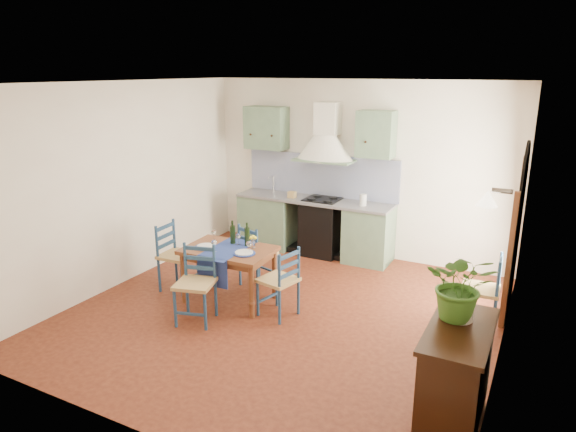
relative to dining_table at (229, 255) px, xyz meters
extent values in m
plane|color=#43160E|center=(0.80, 0.01, -0.64)|extent=(5.00, 5.00, 0.00)
cube|color=white|center=(0.80, 2.51, 0.76)|extent=(5.00, 0.04, 2.80)
cube|color=gray|center=(-0.65, 2.20, -0.20)|extent=(0.90, 0.60, 0.88)
cube|color=gray|center=(1.15, 2.20, -0.20)|extent=(0.70, 0.60, 0.88)
cube|color=black|center=(0.35, 2.20, -0.20)|extent=(0.60, 0.58, 0.88)
cube|color=gray|center=(0.20, 2.20, 0.26)|extent=(2.60, 0.64, 0.04)
cube|color=silver|center=(-0.65, 2.20, 0.25)|extent=(0.45, 0.40, 0.03)
cylinder|color=silver|center=(-0.65, 2.38, 0.41)|extent=(0.02, 0.02, 0.26)
cube|color=black|center=(0.35, 2.20, 0.28)|extent=(0.55, 0.48, 0.02)
cube|color=black|center=(0.20, 2.25, -0.60)|extent=(2.60, 0.50, 0.08)
cube|color=navy|center=(0.20, 2.47, 0.62)|extent=(2.65, 0.05, 0.68)
cube|color=gray|center=(-0.75, 2.33, 1.36)|extent=(0.70, 0.34, 0.70)
cube|color=gray|center=(1.15, 2.33, 1.36)|extent=(0.55, 0.34, 0.70)
cone|color=silver|center=(0.35, 2.26, 1.11)|extent=(0.96, 0.96, 0.40)
cube|color=silver|center=(0.35, 2.35, 1.56)|extent=(0.36, 0.30, 0.50)
cube|color=white|center=(3.30, 0.01, 0.76)|extent=(0.04, 5.00, 2.80)
cube|color=black|center=(3.28, 1.41, 0.18)|extent=(0.03, 1.00, 1.65)
cylinder|color=black|center=(3.28, 1.41, 1.01)|extent=(0.03, 1.00, 1.00)
cube|color=brown|center=(3.26, 0.87, 0.18)|extent=(0.06, 0.06, 1.65)
cube|color=brown|center=(3.26, 1.95, 0.18)|extent=(0.06, 0.06, 1.65)
cube|color=brown|center=(3.27, 1.63, 0.34)|extent=(0.04, 0.55, 1.96)
cylinder|color=silver|center=(3.24, -1.03, 1.41)|extent=(0.15, 0.04, 0.04)
cone|color=#FFEDC6|center=(3.14, -1.03, 1.34)|extent=(0.16, 0.16, 0.12)
cube|color=white|center=(-1.70, 0.01, 0.76)|extent=(0.04, 5.00, 2.80)
cube|color=white|center=(0.80, 0.01, 2.16)|extent=(5.00, 5.00, 0.01)
cube|color=brown|center=(0.00, 0.00, 0.05)|extent=(1.17, 0.80, 0.05)
cube|color=brown|center=(0.00, 0.00, -0.01)|extent=(1.05, 0.68, 0.08)
cylinder|color=brown|center=(-0.49, -0.33, -0.31)|extent=(0.07, 0.07, 0.67)
cylinder|color=brown|center=(-0.52, 0.30, -0.31)|extent=(0.07, 0.07, 0.67)
cylinder|color=brown|center=(0.51, -0.29, -0.31)|extent=(0.07, 0.07, 0.67)
cylinder|color=brown|center=(0.48, 0.34, -0.31)|extent=(0.07, 0.07, 0.67)
cube|color=navy|center=(0.00, -0.04, 0.08)|extent=(0.46, 0.87, 0.01)
cube|color=navy|center=(0.01, -0.38, -0.10)|extent=(0.43, 0.03, 0.38)
cylinder|color=navy|center=(-0.28, -0.10, 0.09)|extent=(0.28, 0.28, 0.01)
cylinder|color=silver|center=(-0.28, -0.10, 0.10)|extent=(0.23, 0.23, 0.01)
cylinder|color=navy|center=(0.28, -0.08, 0.09)|extent=(0.28, 0.28, 0.01)
cylinder|color=silver|center=(0.28, -0.08, 0.10)|extent=(0.23, 0.23, 0.01)
cylinder|color=black|center=(-0.06, 0.19, 0.24)|extent=(0.07, 0.07, 0.32)
cylinder|color=black|center=(0.16, 0.20, 0.24)|extent=(0.07, 0.07, 0.32)
cylinder|color=white|center=(0.27, 0.16, 0.14)|extent=(0.05, 0.05, 0.10)
sphere|color=yellow|center=(0.27, 0.16, 0.23)|extent=(0.10, 0.10, 0.10)
cylinder|color=navy|center=(-0.16, -0.91, -0.40)|extent=(0.04, 0.04, 0.48)
cylinder|color=navy|center=(-0.27, -0.55, -0.18)|extent=(0.04, 0.04, 0.93)
cylinder|color=navy|center=(0.19, -0.81, -0.40)|extent=(0.04, 0.04, 0.48)
cylinder|color=navy|center=(0.09, -0.45, -0.18)|extent=(0.04, 0.04, 0.93)
cube|color=tan|center=(-0.04, -0.68, -0.15)|extent=(0.54, 0.54, 0.04)
cube|color=navy|center=(-0.09, -0.50, -0.02)|extent=(0.38, 0.13, 0.05)
cube|color=navy|center=(-0.09, -0.50, 0.10)|extent=(0.38, 0.13, 0.05)
cube|color=navy|center=(-0.09, -0.50, 0.23)|extent=(0.38, 0.13, 0.05)
cube|color=navy|center=(0.01, -0.86, -0.46)|extent=(0.37, 0.13, 0.03)
cylinder|color=navy|center=(0.30, 0.73, -0.41)|extent=(0.04, 0.04, 0.46)
cylinder|color=navy|center=(0.19, 0.38, -0.19)|extent=(0.04, 0.04, 0.90)
cylinder|color=navy|center=(-0.05, 0.83, -0.41)|extent=(0.04, 0.04, 0.46)
cylinder|color=navy|center=(-0.15, 0.49, -0.19)|extent=(0.04, 0.04, 0.90)
cube|color=tan|center=(0.07, 0.61, -0.17)|extent=(0.52, 0.52, 0.04)
cube|color=navy|center=(0.02, 0.43, -0.04)|extent=(0.37, 0.13, 0.05)
cube|color=navy|center=(0.02, 0.43, 0.08)|extent=(0.37, 0.13, 0.05)
cube|color=navy|center=(0.02, 0.43, 0.20)|extent=(0.37, 0.13, 0.05)
cube|color=navy|center=(0.13, 0.78, -0.46)|extent=(0.35, 0.13, 0.03)
cylinder|color=navy|center=(-0.63, -0.20, -0.40)|extent=(0.04, 0.04, 0.48)
cylinder|color=navy|center=(-1.01, -0.21, -0.17)|extent=(0.04, 0.04, 0.94)
cylinder|color=navy|center=(-0.65, 0.18, -0.40)|extent=(0.04, 0.04, 0.48)
cylinder|color=navy|center=(-1.02, 0.16, -0.17)|extent=(0.04, 0.04, 0.94)
cube|color=tan|center=(-0.83, -0.02, -0.14)|extent=(0.46, 0.46, 0.04)
cube|color=navy|center=(-1.01, -0.03, -0.01)|extent=(0.04, 0.40, 0.05)
cube|color=navy|center=(-1.01, -0.03, 0.11)|extent=(0.04, 0.40, 0.05)
cube|color=navy|center=(-1.01, -0.03, 0.24)|extent=(0.04, 0.40, 0.05)
cube|color=navy|center=(-0.64, -0.01, -0.45)|extent=(0.05, 0.38, 0.03)
cylinder|color=navy|center=(0.63, 0.14, -0.41)|extent=(0.04, 0.04, 0.45)
cylinder|color=navy|center=(0.97, 0.06, -0.20)|extent=(0.04, 0.04, 0.89)
cylinder|color=navy|center=(0.55, -0.21, -0.41)|extent=(0.04, 0.04, 0.45)
cylinder|color=navy|center=(0.89, -0.29, -0.20)|extent=(0.04, 0.04, 0.89)
cube|color=tan|center=(0.76, -0.07, -0.17)|extent=(0.50, 0.50, 0.04)
cube|color=navy|center=(0.93, -0.11, -0.05)|extent=(0.11, 0.37, 0.04)
cube|color=navy|center=(0.93, -0.11, 0.07)|extent=(0.11, 0.37, 0.04)
cube|color=navy|center=(0.93, -0.11, 0.19)|extent=(0.11, 0.37, 0.04)
cube|color=navy|center=(0.59, -0.03, -0.46)|extent=(0.11, 0.35, 0.02)
cylinder|color=navy|center=(2.81, 0.93, -0.41)|extent=(0.04, 0.04, 0.46)
cylinder|color=navy|center=(3.17, 0.95, -0.19)|extent=(0.04, 0.04, 0.90)
cylinder|color=navy|center=(2.83, 0.57, -0.41)|extent=(0.04, 0.04, 0.46)
cylinder|color=navy|center=(3.19, 0.58, -0.19)|extent=(0.04, 0.04, 0.90)
cube|color=tan|center=(3.00, 0.76, -0.16)|extent=(0.44, 0.44, 0.04)
cube|color=navy|center=(3.18, 0.77, -0.04)|extent=(0.04, 0.38, 0.05)
cube|color=navy|center=(3.18, 0.77, 0.08)|extent=(0.04, 0.38, 0.05)
cube|color=navy|center=(3.18, 0.77, 0.20)|extent=(0.04, 0.38, 0.05)
cube|color=navy|center=(2.82, 0.75, -0.46)|extent=(0.05, 0.36, 0.03)
cube|color=black|center=(3.06, -1.23, -0.15)|extent=(0.45, 1.00, 0.82)
cube|color=black|center=(3.06, -1.23, 0.27)|extent=(0.50, 1.05, 0.04)
cube|color=brown|center=(2.83, -1.46, -0.19)|extent=(0.02, 0.38, 0.63)
cube|color=brown|center=(2.83, -1.00, -0.19)|extent=(0.02, 0.38, 0.63)
cube|color=black|center=(2.89, -0.79, -0.60)|extent=(0.08, 0.08, 0.08)
cube|color=black|center=(3.24, -0.79, -0.60)|extent=(0.08, 0.08, 0.08)
imported|color=#386A20|center=(3.01, -1.06, 0.60)|extent=(0.60, 0.53, 0.61)
camera|label=1|loc=(3.54, -5.16, 2.30)|focal=32.00mm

